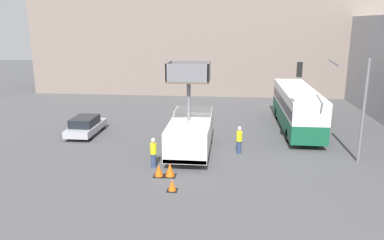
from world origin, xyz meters
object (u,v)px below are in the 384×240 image
object	(u,v)px
traffic_light_pole	(341,92)
traffic_cone_near_truck	(170,170)
road_worker_near_truck	(153,153)
parked_car_curbside	(86,126)
traffic_cone_mid_road	(172,185)
traffic_cone_far_side	(159,171)
city_bus	(297,106)
road_worker_directing	(239,140)
utility_truck	(191,131)

from	to	relation	value
traffic_light_pole	traffic_cone_near_truck	bearing A→B (deg)	-159.79
traffic_light_pole	traffic_cone_near_truck	world-z (taller)	traffic_light_pole
road_worker_near_truck	traffic_cone_near_truck	xyz separation A→B (m)	(1.18, -1.30, -0.53)
traffic_light_pole	parked_car_curbside	xyz separation A→B (m)	(-17.51, 3.68, -3.59)
traffic_light_pole	traffic_cone_mid_road	size ratio (longest dim) A/B	10.36
traffic_cone_far_side	traffic_cone_near_truck	bearing A→B (deg)	5.76
city_bus	road_worker_near_truck	xyz separation A→B (m)	(-9.76, -9.24, -1.01)
traffic_light_pole	traffic_cone_far_side	xyz separation A→B (m)	(-10.47, -3.69, -3.99)
traffic_light_pole	traffic_cone_far_side	size ratio (longest dim) A/B	9.22
traffic_cone_far_side	parked_car_curbside	bearing A→B (deg)	133.73
road_worker_directing	traffic_light_pole	bearing A→B (deg)	153.56
parked_car_curbside	utility_truck	bearing A→B (deg)	-21.24
road_worker_directing	utility_truck	bearing A→B (deg)	-15.69
road_worker_directing	traffic_cone_far_side	distance (m)	6.31
city_bus	traffic_cone_mid_road	xyz separation A→B (m)	(-8.18, -12.37, -1.62)
road_worker_directing	road_worker_near_truck	bearing A→B (deg)	10.20
traffic_light_pole	traffic_cone_far_side	bearing A→B (deg)	-160.59
traffic_cone_near_truck	traffic_cone_mid_road	size ratio (longest dim) A/B	1.25
city_bus	traffic_light_pole	bearing A→B (deg)	-165.13
road_worker_near_truck	utility_truck	bearing A→B (deg)	5.68
traffic_light_pole	road_worker_directing	world-z (taller)	traffic_light_pole
road_worker_near_truck	traffic_cone_near_truck	bearing A→B (deg)	-97.04
traffic_cone_far_side	parked_car_curbside	size ratio (longest dim) A/B	0.16
city_bus	parked_car_curbside	size ratio (longest dim) A/B	2.55
traffic_cone_mid_road	utility_truck	bearing A→B (deg)	86.79
city_bus	parked_car_curbside	bearing A→B (deg)	105.76
traffic_cone_mid_road	traffic_cone_far_side	distance (m)	2.04
road_worker_directing	traffic_cone_near_truck	world-z (taller)	road_worker_directing
traffic_cone_near_truck	parked_car_curbside	distance (m)	10.59
road_worker_directing	traffic_cone_mid_road	bearing A→B (deg)	40.03
road_worker_near_truck	traffic_cone_mid_road	xyz separation A→B (m)	(1.59, -3.13, -0.61)
utility_truck	traffic_cone_far_side	bearing A→B (deg)	-108.27
utility_truck	traffic_light_pole	xyz separation A→B (m)	(9.11, -0.41, 2.82)
road_worker_near_truck	road_worker_directing	distance (m)	5.90
utility_truck	road_worker_directing	xyz separation A→B (m)	(3.18, 0.25, -0.59)
traffic_cone_mid_road	parked_car_curbside	xyz separation A→B (m)	(-8.07, 9.13, 0.44)
road_worker_near_truck	road_worker_directing	xyz separation A→B (m)	(5.10, 2.98, 0.01)
road_worker_directing	traffic_cone_far_side	xyz separation A→B (m)	(-4.53, -4.34, -0.58)
traffic_light_pole	parked_car_curbside	size ratio (longest dim) A/B	1.46
traffic_cone_mid_road	parked_car_curbside	size ratio (longest dim) A/B	0.14
road_worker_near_truck	traffic_cone_far_side	size ratio (longest dim) A/B	2.61
city_bus	road_worker_directing	world-z (taller)	city_bus
parked_car_curbside	city_bus	bearing A→B (deg)	11.27
traffic_light_pole	utility_truck	bearing A→B (deg)	177.41
utility_truck	parked_car_curbside	size ratio (longest dim) A/B	1.52
utility_truck	city_bus	xyz separation A→B (m)	(7.85, 6.50, 0.41)
road_worker_directing	traffic_cone_far_side	bearing A→B (deg)	23.68
road_worker_near_truck	road_worker_directing	bearing A→B (deg)	-18.98
traffic_cone_mid_road	parked_car_curbside	world-z (taller)	parked_car_curbside
traffic_light_pole	road_worker_directing	bearing A→B (deg)	173.68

